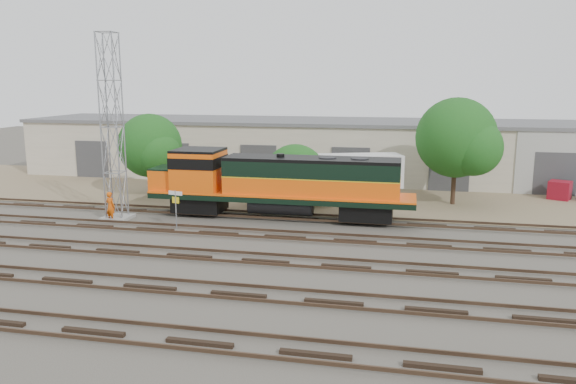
% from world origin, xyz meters
% --- Properties ---
extents(ground, '(140.00, 140.00, 0.00)m').
position_xyz_m(ground, '(0.00, 0.00, 0.00)').
color(ground, '#47423A').
rests_on(ground, ground).
extents(dirt_strip, '(80.00, 16.00, 0.02)m').
position_xyz_m(dirt_strip, '(0.00, 15.00, 0.01)').
color(dirt_strip, '#726047').
rests_on(dirt_strip, ground).
extents(tracks, '(80.00, 20.40, 0.28)m').
position_xyz_m(tracks, '(0.00, -3.00, 0.08)').
color(tracks, black).
rests_on(tracks, ground).
extents(warehouse, '(58.40, 10.40, 5.30)m').
position_xyz_m(warehouse, '(0.04, 22.98, 2.65)').
color(warehouse, beige).
rests_on(warehouse, ground).
extents(locomotive, '(17.29, 3.03, 4.16)m').
position_xyz_m(locomotive, '(-1.59, 6.00, 2.38)').
color(locomotive, black).
rests_on(locomotive, tracks).
extents(signal_tower, '(1.74, 1.74, 11.77)m').
position_xyz_m(signal_tower, '(-11.66, 3.68, 5.73)').
color(signal_tower, gray).
rests_on(signal_tower, ground).
extents(sign_post, '(0.95, 0.27, 2.37)m').
position_xyz_m(sign_post, '(-6.91, 2.18, 1.66)').
color(sign_post, gray).
rests_on(sign_post, ground).
extents(worker, '(0.81, 0.66, 1.93)m').
position_xyz_m(worker, '(-11.76, 3.02, 0.96)').
color(worker, '#D7510B').
rests_on(worker, ground).
extents(semi_trailer, '(11.61, 5.95, 3.54)m').
position_xyz_m(semi_trailer, '(0.93, 11.46, 2.23)').
color(semi_trailer, silver).
rests_on(semi_trailer, ground).
extents(dumpster_red, '(1.95, 1.90, 1.40)m').
position_xyz_m(dumpster_red, '(18.06, 16.42, 0.70)').
color(dumpster_red, maroon).
rests_on(dumpster_red, ground).
extents(tree_west, '(5.14, 4.89, 6.40)m').
position_xyz_m(tree_west, '(-12.51, 10.90, 3.83)').
color(tree_west, '#382619').
rests_on(tree_west, ground).
extents(tree_mid, '(4.83, 4.60, 4.60)m').
position_xyz_m(tree_mid, '(-1.13, 10.97, 1.91)').
color(tree_mid, '#382619').
rests_on(tree_mid, ground).
extents(tree_east, '(6.01, 5.72, 7.72)m').
position_xyz_m(tree_east, '(10.30, 12.72, 4.71)').
color(tree_east, '#382619').
rests_on(tree_east, ground).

